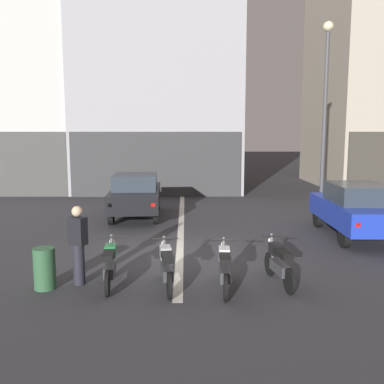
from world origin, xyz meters
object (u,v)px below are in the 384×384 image
(motorcycle_white_row_centre, at_px, (224,268))
(person_by_motorcycles, at_px, (78,245))
(motorcycle_green_row_leftmost, at_px, (110,264))
(motorcycle_black_row_right_mid, at_px, (279,263))
(trash_bin, at_px, (45,268))
(car_blue_parked_kerbside, at_px, (357,208))
(motorcycle_silver_row_left_mid, at_px, (166,266))
(street_lamp, at_px, (325,102))
(car_black_crossing_near, at_px, (136,194))

(motorcycle_white_row_centre, height_order, person_by_motorcycles, person_by_motorcycles)
(motorcycle_green_row_leftmost, xyz_separation_m, motorcycle_white_row_centre, (2.36, -0.26, 0.00))
(motorcycle_black_row_right_mid, distance_m, trash_bin, 4.84)
(car_blue_parked_kerbside, height_order, motorcycle_silver_row_left_mid, car_blue_parked_kerbside)
(motorcycle_green_row_leftmost, height_order, trash_bin, motorcycle_green_row_leftmost)
(person_by_motorcycles, relative_size, trash_bin, 1.96)
(person_by_motorcycles, bearing_deg, street_lamp, 43.22)
(street_lamp, relative_size, person_by_motorcycles, 4.20)
(trash_bin, bearing_deg, person_by_motorcycles, 20.53)
(motorcycle_green_row_leftmost, bearing_deg, motorcycle_black_row_right_mid, 0.78)
(car_black_crossing_near, bearing_deg, motorcycle_silver_row_left_mid, -78.80)
(motorcycle_green_row_leftmost, distance_m, person_by_motorcycles, 0.78)
(motorcycle_white_row_centre, bearing_deg, motorcycle_silver_row_left_mid, 173.95)
(motorcycle_green_row_leftmost, height_order, motorcycle_black_row_right_mid, same)
(motorcycle_green_row_leftmost, xyz_separation_m, person_by_motorcycles, (-0.66, 0.09, 0.40))
(street_lamp, bearing_deg, car_blue_parked_kerbside, -86.05)
(motorcycle_silver_row_left_mid, distance_m, motorcycle_white_row_centre, 1.19)
(motorcycle_green_row_leftmost, bearing_deg, car_blue_parked_kerbside, 31.18)
(motorcycle_black_row_right_mid, bearing_deg, motorcycle_white_row_centre, -165.09)
(motorcycle_silver_row_left_mid, height_order, person_by_motorcycles, person_by_motorcycles)
(motorcycle_silver_row_left_mid, bearing_deg, street_lamp, 52.48)
(person_by_motorcycles, distance_m, trash_bin, 0.81)
(car_blue_parked_kerbside, xyz_separation_m, motorcycle_white_row_centre, (-4.42, -4.37, -0.43))
(car_black_crossing_near, relative_size, motorcycle_black_row_right_mid, 2.51)
(motorcycle_green_row_leftmost, distance_m, motorcycle_silver_row_left_mid, 1.19)
(motorcycle_silver_row_left_mid, distance_m, person_by_motorcycles, 1.90)
(car_blue_parked_kerbside, bearing_deg, motorcycle_silver_row_left_mid, -142.87)
(car_blue_parked_kerbside, xyz_separation_m, trash_bin, (-8.08, -4.25, -0.46))
(motorcycle_white_row_centre, relative_size, motorcycle_black_row_right_mid, 1.01)
(car_blue_parked_kerbside, relative_size, motorcycle_silver_row_left_mid, 2.49)
(motorcycle_white_row_centre, bearing_deg, motorcycle_black_row_right_mid, 14.91)
(street_lamp, distance_m, motorcycle_green_row_leftmost, 10.27)
(car_black_crossing_near, xyz_separation_m, person_by_motorcycles, (-0.38, -7.16, -0.03))
(street_lamp, distance_m, trash_bin, 11.26)
(motorcycle_green_row_leftmost, bearing_deg, trash_bin, -173.43)
(trash_bin, bearing_deg, motorcycle_green_row_leftmost, 6.57)
(car_blue_parked_kerbside, bearing_deg, motorcycle_white_row_centre, -135.36)
(motorcycle_white_row_centre, height_order, motorcycle_black_row_right_mid, same)
(motorcycle_silver_row_left_mid, bearing_deg, car_black_crossing_near, 101.20)
(motorcycle_silver_row_left_mid, relative_size, motorcycle_white_row_centre, 1.00)
(car_black_crossing_near, bearing_deg, motorcycle_black_row_right_mid, -62.06)
(motorcycle_black_row_right_mid, xyz_separation_m, person_by_motorcycles, (-4.20, 0.04, 0.40))
(car_black_crossing_near, relative_size, motorcycle_silver_row_left_mid, 2.51)
(motorcycle_green_row_leftmost, relative_size, trash_bin, 1.96)
(street_lamp, height_order, trash_bin, street_lamp)
(person_by_motorcycles, bearing_deg, car_black_crossing_near, 86.98)
(car_black_crossing_near, xyz_separation_m, motorcycle_black_row_right_mid, (3.82, -7.20, -0.43))
(motorcycle_black_row_right_mid, bearing_deg, car_black_crossing_near, 117.94)
(car_blue_parked_kerbside, height_order, trash_bin, car_blue_parked_kerbside)
(motorcycle_black_row_right_mid, distance_m, person_by_motorcycles, 4.22)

